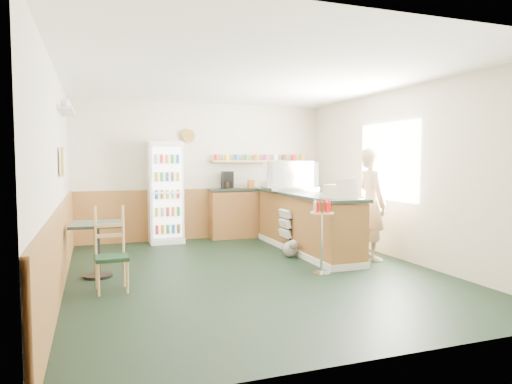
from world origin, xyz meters
name	(u,v)px	position (x,y,z in m)	size (l,w,h in m)	color
ground	(252,272)	(0.00, 0.00, 0.00)	(6.00, 6.00, 0.00)	black
room_envelope	(222,163)	(-0.23, 0.73, 1.52)	(5.04, 6.02, 2.72)	beige
service_counter	(305,225)	(1.35, 1.07, 0.46)	(0.68, 3.01, 1.01)	brown
back_counter	(262,210)	(1.19, 2.80, 0.55)	(2.24, 0.42, 1.69)	brown
drinks_fridge	(166,192)	(-0.79, 2.74, 0.96)	(0.63, 0.53, 1.92)	white
display_case	(291,176)	(1.35, 1.72, 1.27)	(0.93, 0.49, 0.53)	silver
cash_register	(340,192)	(1.35, -0.08, 1.11)	(0.35, 0.37, 0.20)	beige
shopkeeper	(372,204)	(2.05, 0.13, 0.88)	(0.59, 0.42, 1.77)	tan
condiment_stand	(322,224)	(0.87, -0.42, 0.69)	(0.32, 0.32, 1.00)	silver
newspaper_rack	(285,224)	(0.99, 1.14, 0.48)	(0.09, 0.41, 0.49)	black
cafe_table	(97,239)	(-2.05, 0.43, 0.52)	(0.70, 0.70, 0.74)	black
cafe_chair	(111,246)	(-1.89, -0.24, 0.53)	(0.40, 0.40, 1.02)	black
dog_doorstop	(290,248)	(0.91, 0.72, 0.14)	(0.25, 0.32, 0.30)	gray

